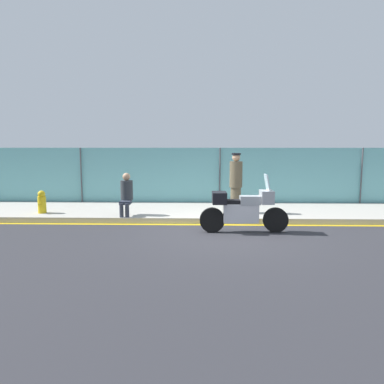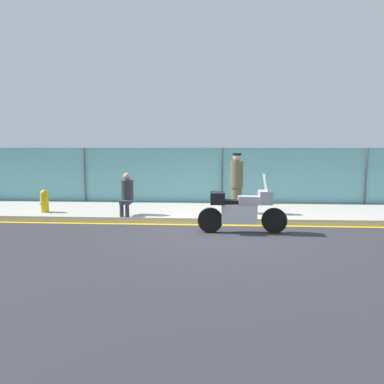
{
  "view_description": "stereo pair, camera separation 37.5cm",
  "coord_description": "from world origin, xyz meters",
  "px_view_note": "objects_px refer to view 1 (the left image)",
  "views": [
    {
      "loc": [
        -0.62,
        -9.39,
        2.27
      ],
      "look_at": [
        -0.93,
        1.56,
        0.87
      ],
      "focal_mm": 35.0,
      "sensor_mm": 36.0,
      "label": 1
    },
    {
      "loc": [
        -0.24,
        -9.37,
        2.27
      ],
      "look_at": [
        -0.93,
        1.56,
        0.87
      ],
      "focal_mm": 35.0,
      "sensor_mm": 36.0,
      "label": 2
    }
  ],
  "objects_px": {
    "motorcycle": "(243,209)",
    "fire_hydrant": "(42,202)",
    "officer_standing": "(236,182)",
    "person_seated_on_curb": "(126,192)"
  },
  "relations": [
    {
      "from": "person_seated_on_curb",
      "to": "fire_hydrant",
      "type": "relative_size",
      "value": 1.8
    },
    {
      "from": "person_seated_on_curb",
      "to": "fire_hydrant",
      "type": "xyz_separation_m",
      "value": [
        -2.67,
        0.26,
        -0.35
      ]
    },
    {
      "from": "motorcycle",
      "to": "person_seated_on_curb",
      "type": "relative_size",
      "value": 1.82
    },
    {
      "from": "motorcycle",
      "to": "officer_standing",
      "type": "distance_m",
      "value": 1.97
    },
    {
      "from": "motorcycle",
      "to": "officer_standing",
      "type": "xyz_separation_m",
      "value": [
        -0.03,
        1.91,
        0.5
      ]
    },
    {
      "from": "officer_standing",
      "to": "fire_hydrant",
      "type": "height_order",
      "value": "officer_standing"
    },
    {
      "from": "officer_standing",
      "to": "fire_hydrant",
      "type": "distance_m",
      "value": 5.99
    },
    {
      "from": "motorcycle",
      "to": "fire_hydrant",
      "type": "height_order",
      "value": "motorcycle"
    },
    {
      "from": "motorcycle",
      "to": "fire_hydrant",
      "type": "relative_size",
      "value": 3.29
    },
    {
      "from": "motorcycle",
      "to": "officer_standing",
      "type": "relative_size",
      "value": 1.25
    }
  ]
}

